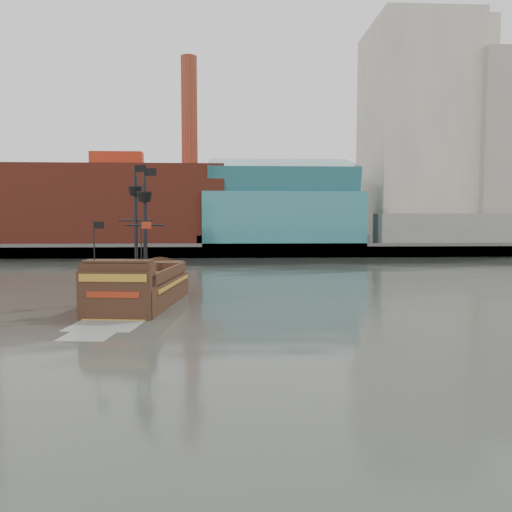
{
  "coord_description": "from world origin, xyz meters",
  "views": [
    {
      "loc": [
        0.11,
        -27.47,
        7.16
      ],
      "look_at": [
        2.22,
        13.96,
        4.0
      ],
      "focal_mm": 35.0,
      "sensor_mm": 36.0,
      "label": 1
    }
  ],
  "objects": [
    {
      "name": "skyline",
      "position": [
        5.21,
        84.56,
        24.55
      ],
      "size": [
        149.0,
        45.0,
        62.0
      ],
      "color": "brown",
      "rests_on": "promenade_far"
    },
    {
      "name": "pirate_ship",
      "position": [
        -7.37,
        13.84,
        1.14
      ],
      "size": [
        6.84,
        17.2,
        12.53
      ],
      "rotation": [
        0.0,
        0.0,
        -0.11
      ],
      "color": "black",
      "rests_on": "ground"
    },
    {
      "name": "promenade_far",
      "position": [
        0.0,
        92.0,
        1.0
      ],
      "size": [
        220.0,
        60.0,
        2.0
      ],
      "primitive_type": "cube",
      "color": "slate",
      "rests_on": "ground"
    },
    {
      "name": "seawall",
      "position": [
        0.0,
        62.5,
        1.3
      ],
      "size": [
        220.0,
        1.0,
        2.6
      ],
      "primitive_type": "cube",
      "color": "#4C4C49",
      "rests_on": "ground"
    },
    {
      "name": "ground",
      "position": [
        0.0,
        0.0,
        0.0
      ],
      "size": [
        400.0,
        400.0,
        0.0
      ],
      "primitive_type": "plane",
      "color": "#2C302A",
      "rests_on": "ground"
    }
  ]
}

